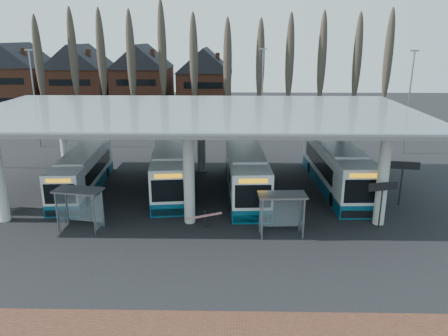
{
  "coord_description": "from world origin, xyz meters",
  "views": [
    {
      "loc": [
        2.71,
        -23.26,
        11.44
      ],
      "look_at": [
        2.1,
        7.0,
        2.27
      ],
      "focal_mm": 35.0,
      "sensor_mm": 36.0,
      "label": 1
    }
  ],
  "objects_px": {
    "bus_0": "(83,172)",
    "shelter_2": "(281,205)",
    "bus_1": "(171,168)",
    "bus_3": "(336,167)",
    "shelter_1": "(80,200)",
    "bus_2": "(245,171)"
  },
  "relations": [
    {
      "from": "bus_2",
      "to": "bus_0",
      "type": "bearing_deg",
      "value": 176.74
    },
    {
      "from": "bus_0",
      "to": "bus_2",
      "type": "distance_m",
      "value": 12.47
    },
    {
      "from": "bus_1",
      "to": "shelter_1",
      "type": "relative_size",
      "value": 4.04
    },
    {
      "from": "bus_1",
      "to": "shelter_2",
      "type": "bearing_deg",
      "value": -54.26
    },
    {
      "from": "bus_0",
      "to": "bus_3",
      "type": "distance_m",
      "value": 19.61
    },
    {
      "from": "bus_0",
      "to": "bus_1",
      "type": "bearing_deg",
      "value": 3.46
    },
    {
      "from": "bus_0",
      "to": "shelter_2",
      "type": "xyz_separation_m",
      "value": [
        14.4,
        -7.65,
        0.48
      ]
    },
    {
      "from": "bus_1",
      "to": "shelter_2",
      "type": "distance_m",
      "value": 11.46
    },
    {
      "from": "shelter_1",
      "to": "bus_0",
      "type": "bearing_deg",
      "value": 117.32
    },
    {
      "from": "bus_1",
      "to": "bus_3",
      "type": "distance_m",
      "value": 12.91
    },
    {
      "from": "bus_2",
      "to": "bus_3",
      "type": "height_order",
      "value": "bus_3"
    },
    {
      "from": "shelter_1",
      "to": "shelter_2",
      "type": "xyz_separation_m",
      "value": [
        12.16,
        -0.55,
        -0.01
      ]
    },
    {
      "from": "bus_2",
      "to": "shelter_2",
      "type": "height_order",
      "value": "bus_2"
    },
    {
      "from": "bus_2",
      "to": "shelter_1",
      "type": "xyz_separation_m",
      "value": [
        -10.23,
        -7.02,
        0.31
      ]
    },
    {
      "from": "bus_0",
      "to": "shelter_2",
      "type": "relative_size",
      "value": 3.79
    },
    {
      "from": "bus_0",
      "to": "shelter_2",
      "type": "height_order",
      "value": "bus_0"
    },
    {
      "from": "bus_0",
      "to": "bus_3",
      "type": "relative_size",
      "value": 0.86
    },
    {
      "from": "bus_3",
      "to": "shelter_1",
      "type": "distance_m",
      "value": 19.15
    },
    {
      "from": "bus_2",
      "to": "shelter_2",
      "type": "distance_m",
      "value": 7.82
    },
    {
      "from": "bus_1",
      "to": "shelter_2",
      "type": "xyz_separation_m",
      "value": [
        7.73,
        -8.45,
        0.33
      ]
    },
    {
      "from": "bus_3",
      "to": "shelter_1",
      "type": "height_order",
      "value": "bus_3"
    },
    {
      "from": "bus_3",
      "to": "shelter_2",
      "type": "relative_size",
      "value": 4.42
    }
  ]
}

